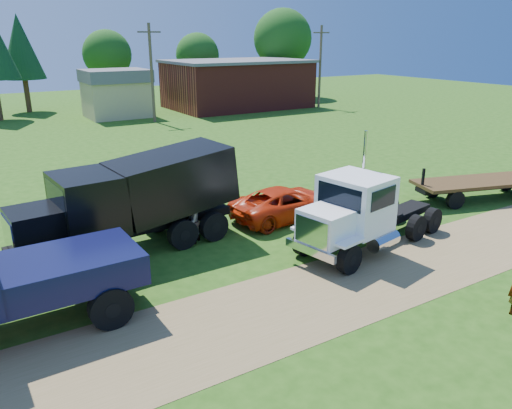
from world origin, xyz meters
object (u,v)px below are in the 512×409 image
black_dump_truck (135,197)px  orange_pickup (286,203)px  flatbed_trailer (483,184)px  white_semi_tractor (357,214)px

black_dump_truck → orange_pickup: size_ratio=1.69×
orange_pickup → flatbed_trailer: 10.49m
white_semi_tractor → flatbed_trailer: bearing=-2.5°
black_dump_truck → orange_pickup: bearing=-7.4°
black_dump_truck → orange_pickup: (6.77, -0.31, -1.34)m
black_dump_truck → flatbed_trailer: bearing=-15.7°
white_semi_tractor → black_dump_truck: bearing=135.0°
orange_pickup → flatbed_trailer: flatbed_trailer is taller
white_semi_tractor → flatbed_trailer: (9.89, 1.46, -0.74)m
white_semi_tractor → black_dump_truck: white_semi_tractor is taller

